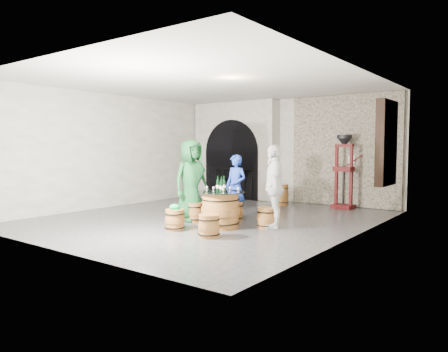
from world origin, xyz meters
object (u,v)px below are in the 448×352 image
Objects in this scene: barrel_stool_near_left at (175,220)px; barrel_stool_left at (194,212)px; person_white at (274,187)px; barrel_stool_near_right at (209,226)px; barrel_stool_far at (235,211)px; wine_bottle_center at (221,186)px; barrel_stool_right at (267,218)px; person_blue at (236,187)px; corking_press at (344,166)px; wine_bottle_right at (224,185)px; side_barrel at (281,195)px; person_green at (191,180)px; wine_bottle_left at (218,185)px; barrel_table at (220,210)px.

barrel_stool_left is at bearing 109.43° from barrel_stool_near_left.
barrel_stool_near_right is at bearing -50.48° from person_white.
wine_bottle_center reaches higher than barrel_stool_far.
barrel_stool_right is 0.25× the size of person_white.
barrel_stool_near_left is 0.28× the size of person_blue.
corking_press is (0.24, 3.73, 0.97)m from barrel_stool_right.
wine_bottle_right is at bearing -5.84° from barrel_stool_left.
barrel_stool_left is at bearing -112.50° from corking_press.
person_green is at bearing -96.28° from side_barrel.
barrel_stool_near_left is at bearing -103.97° from corking_press.
barrel_stool_far is 1.15m from barrel_stool_right.
side_barrel reaches higher than barrel_stool_right.
barrel_stool_left is 1.00× the size of barrel_stool_right.
barrel_stool_near_left is (-0.28, -1.72, 0.00)m from barrel_stool_far.
barrel_stool_far is 1.24m from person_green.
person_white is 0.86× the size of corking_press.
wine_bottle_left and wine_bottle_right have the same top height.
barrel_stool_far is 0.21× the size of corking_press.
wine_bottle_center is at bearing -80.24° from person_white.
barrel_stool_left is 0.25× the size of person_white.
barrel_stool_left is 1.34× the size of wine_bottle_right.
barrel_stool_near_left is (-0.98, 0.10, 0.00)m from barrel_stool_near_right.
barrel_stool_left is 1.34× the size of wine_bottle_center.
barrel_table is 0.49× the size of corking_press.
person_blue is (-0.32, 1.02, 0.39)m from barrel_table.
person_white is at bearing 34.91° from barrel_table.
side_barrel is (0.39, 3.55, -0.64)m from person_green.
barrel_stool_far is at bearing 80.63° from barrel_stool_near_left.
barrel_stool_near_left is at bearing -70.57° from barrel_stool_left.
person_white is 5.41× the size of wine_bottle_center.
barrel_table is 3.07× the size of wine_bottle_center.
person_green is 2.03m from person_white.
barrel_stool_near_left is 0.25× the size of person_white.
barrel_stool_right is at bearing -89.98° from corking_press.
barrel_stool_left is at bearing 139.65° from barrel_stool_near_right.
person_white is 5.41× the size of wine_bottle_left.
person_blue is (0.62, 0.77, 0.55)m from barrel_stool_left.
barrel_stool_near_left is 1.34× the size of wine_bottle_right.
barrel_stool_left is (-0.94, 0.25, -0.16)m from barrel_table.
barrel_table is 1.24m from person_white.
person_green reaches higher than person_blue.
wine_bottle_center reaches higher than barrel_stool_right.
barrel_stool_far is at bearing 110.64° from wine_bottle_center.
side_barrel is at bearing 174.98° from person_white.
barrel_stool_far is at bearing 161.14° from barrel_stool_right.
person_white is (1.50, 1.44, 0.66)m from barrel_stool_near_left.
wine_bottle_left is 0.14m from wine_bottle_right.
barrel_stool_left is at bearing -94.04° from person_green.
side_barrel is at bearing 85.73° from barrel_stool_left.
barrel_table is at bearing -22.68° from wine_bottle_left.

